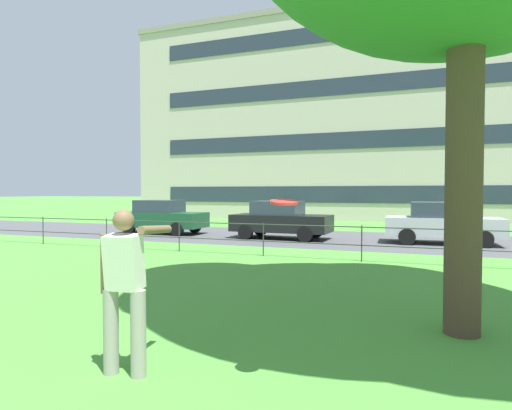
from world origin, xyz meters
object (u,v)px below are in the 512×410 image
object	(u,v)px
frisbee	(284,202)
car_silver_far_right	(441,223)
person_thrower	(125,286)
apartment_building_background	(370,121)
car_black_center	(280,220)
car_dark_green_right	(162,217)

from	to	relation	value
frisbee	car_silver_far_right	world-z (taller)	frisbee
person_thrower	apartment_building_background	distance (m)	30.20
car_silver_far_right	car_black_center	bearing A→B (deg)	-176.64
car_dark_green_right	apartment_building_background	xyz separation A→B (m)	(7.71, 16.27, 6.43)
car_dark_green_right	apartment_building_background	distance (m)	19.11
frisbee	car_silver_far_right	size ratio (longest dim) A/B	0.09
frisbee	apartment_building_background	distance (m)	29.89
frisbee	car_black_center	distance (m)	13.54
person_thrower	frisbee	bearing A→B (deg)	7.31
car_black_center	apartment_building_background	xyz separation A→B (m)	(1.94, 16.44, 6.43)
apartment_building_background	person_thrower	bearing A→B (deg)	-89.19
frisbee	apartment_building_background	xyz separation A→B (m)	(-2.08, 29.32, 5.39)
person_thrower	frisbee	world-z (taller)	frisbee
person_thrower	car_dark_green_right	size ratio (longest dim) A/B	0.43
frisbee	car_black_center	bearing A→B (deg)	107.32
frisbee	car_silver_far_right	distance (m)	13.44
car_dark_green_right	car_black_center	xyz separation A→B (m)	(5.77, -0.17, 0.00)
car_black_center	car_silver_far_right	distance (m)	6.10
car_black_center	apartment_building_background	world-z (taller)	apartment_building_background
car_dark_green_right	apartment_building_background	world-z (taller)	apartment_building_background
car_black_center	frisbee	bearing A→B (deg)	-72.68
person_thrower	apartment_building_background	xyz separation A→B (m)	(-0.42, 29.54, 6.27)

